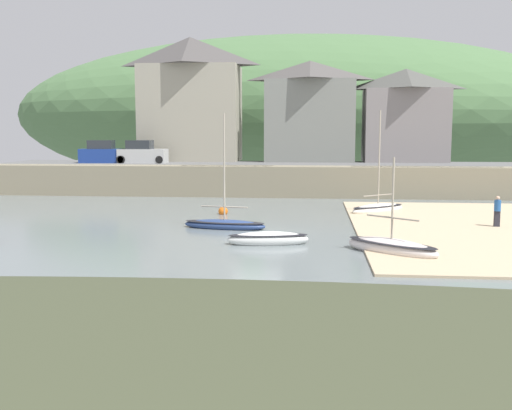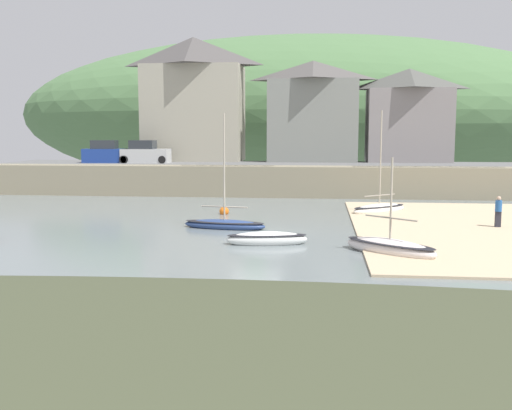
{
  "view_description": "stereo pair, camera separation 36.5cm",
  "coord_description": "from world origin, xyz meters",
  "px_view_note": "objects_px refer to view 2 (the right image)",
  "views": [
    {
      "loc": [
        2.79,
        -29.81,
        5.06
      ],
      "look_at": [
        -0.19,
        1.5,
        1.21
      ],
      "focal_mm": 41.96,
      "sensor_mm": 36.0,
      "label": 1
    },
    {
      "loc": [
        3.15,
        -29.78,
        5.06
      ],
      "look_at": [
        -0.19,
        1.5,
        1.21
      ],
      "focal_mm": 41.96,
      "sensor_mm": 36.0,
      "label": 2
    }
  ],
  "objects_px": {
    "waterfront_building_right": "(408,115)",
    "person_on_slipway": "(498,210)",
    "parked_car_near_slipway": "(107,153)",
    "sailboat_nearest_shore": "(379,209)",
    "waterfront_building_left": "(194,99)",
    "waterfront_building_centre": "(313,111)",
    "parked_car_by_wall": "(145,154)",
    "dinghy_open_wooden": "(225,224)",
    "mooring_buoy": "(224,211)",
    "fishing_boat_green": "(390,248)",
    "sailboat_far_left": "(267,239)"
  },
  "relations": [
    {
      "from": "waterfront_building_right",
      "to": "person_on_slipway",
      "type": "height_order",
      "value": "waterfront_building_right"
    },
    {
      "from": "waterfront_building_right",
      "to": "parked_car_near_slipway",
      "type": "bearing_deg",
      "value": -170.28
    },
    {
      "from": "waterfront_building_right",
      "to": "sailboat_nearest_shore",
      "type": "distance_m",
      "value": 18.7
    },
    {
      "from": "waterfront_building_left",
      "to": "waterfront_building_right",
      "type": "bearing_deg",
      "value": 0.0
    },
    {
      "from": "waterfront_building_centre",
      "to": "parked_car_by_wall",
      "type": "relative_size",
      "value": 2.19
    },
    {
      "from": "dinghy_open_wooden",
      "to": "mooring_buoy",
      "type": "distance_m",
      "value": 5.49
    },
    {
      "from": "person_on_slipway",
      "to": "mooring_buoy",
      "type": "relative_size",
      "value": 2.75
    },
    {
      "from": "dinghy_open_wooden",
      "to": "person_on_slipway",
      "type": "relative_size",
      "value": 3.8
    },
    {
      "from": "sailboat_nearest_shore",
      "to": "mooring_buoy",
      "type": "relative_size",
      "value": 11.13
    },
    {
      "from": "parked_car_near_slipway",
      "to": "mooring_buoy",
      "type": "bearing_deg",
      "value": -53.05
    },
    {
      "from": "parked_car_by_wall",
      "to": "mooring_buoy",
      "type": "distance_m",
      "value": 17.19
    },
    {
      "from": "waterfront_building_left",
      "to": "waterfront_building_centre",
      "type": "height_order",
      "value": "waterfront_building_left"
    },
    {
      "from": "fishing_boat_green",
      "to": "dinghy_open_wooden",
      "type": "distance_m",
      "value": 9.86
    },
    {
      "from": "waterfront_building_left",
      "to": "fishing_boat_green",
      "type": "relative_size",
      "value": 2.67
    },
    {
      "from": "sailboat_far_left",
      "to": "person_on_slipway",
      "type": "distance_m",
      "value": 12.98
    },
    {
      "from": "fishing_boat_green",
      "to": "parked_car_near_slipway",
      "type": "bearing_deg",
      "value": 170.48
    },
    {
      "from": "sailboat_far_left",
      "to": "dinghy_open_wooden",
      "type": "relative_size",
      "value": 0.62
    },
    {
      "from": "waterfront_building_right",
      "to": "person_on_slipway",
      "type": "distance_m",
      "value": 23.51
    },
    {
      "from": "person_on_slipway",
      "to": "fishing_boat_green",
      "type": "bearing_deg",
      "value": -131.48
    },
    {
      "from": "fishing_boat_green",
      "to": "waterfront_building_centre",
      "type": "bearing_deg",
      "value": 137.39
    },
    {
      "from": "parked_car_near_slipway",
      "to": "mooring_buoy",
      "type": "xyz_separation_m",
      "value": [
        12.6,
        -14.22,
        -3.03
      ]
    },
    {
      "from": "sailboat_nearest_shore",
      "to": "fishing_boat_green",
      "type": "distance_m",
      "value": 12.9
    },
    {
      "from": "sailboat_nearest_shore",
      "to": "sailboat_far_left",
      "type": "bearing_deg",
      "value": -157.78
    },
    {
      "from": "waterfront_building_centre",
      "to": "parked_car_near_slipway",
      "type": "distance_m",
      "value": 18.71
    },
    {
      "from": "sailboat_nearest_shore",
      "to": "mooring_buoy",
      "type": "distance_m",
      "value": 9.75
    },
    {
      "from": "sailboat_far_left",
      "to": "waterfront_building_centre",
      "type": "bearing_deg",
      "value": 77.46
    },
    {
      "from": "waterfront_building_left",
      "to": "sailboat_far_left",
      "type": "xyz_separation_m",
      "value": [
        9.31,
        -28.37,
        -7.89
      ]
    },
    {
      "from": "waterfront_building_centre",
      "to": "waterfront_building_right",
      "type": "height_order",
      "value": "waterfront_building_centre"
    },
    {
      "from": "waterfront_building_left",
      "to": "person_on_slipway",
      "type": "height_order",
      "value": "waterfront_building_left"
    },
    {
      "from": "waterfront_building_right",
      "to": "fishing_boat_green",
      "type": "xyz_separation_m",
      "value": [
        -4.85,
        -30.0,
        -6.32
      ]
    },
    {
      "from": "waterfront_building_left",
      "to": "person_on_slipway",
      "type": "distance_m",
      "value": 31.79
    },
    {
      "from": "waterfront_building_centre",
      "to": "fishing_boat_green",
      "type": "bearing_deg",
      "value": -83.07
    },
    {
      "from": "sailboat_nearest_shore",
      "to": "parked_car_near_slipway",
      "type": "xyz_separation_m",
      "value": [
        -22.22,
        12.63,
        2.93
      ]
    },
    {
      "from": "waterfront_building_left",
      "to": "parked_car_by_wall",
      "type": "distance_m",
      "value": 7.47
    },
    {
      "from": "waterfront_building_left",
      "to": "person_on_slipway",
      "type": "relative_size",
      "value": 6.95
    },
    {
      "from": "dinghy_open_wooden",
      "to": "parked_car_by_wall",
      "type": "relative_size",
      "value": 1.5
    },
    {
      "from": "dinghy_open_wooden",
      "to": "mooring_buoy",
      "type": "height_order",
      "value": "dinghy_open_wooden"
    },
    {
      "from": "sailboat_nearest_shore",
      "to": "parked_car_by_wall",
      "type": "height_order",
      "value": "sailboat_nearest_shore"
    },
    {
      "from": "fishing_boat_green",
      "to": "parked_car_by_wall",
      "type": "relative_size",
      "value": 1.02
    },
    {
      "from": "sailboat_far_left",
      "to": "mooring_buoy",
      "type": "distance_m",
      "value": 10.27
    },
    {
      "from": "waterfront_building_left",
      "to": "parked_car_by_wall",
      "type": "relative_size",
      "value": 2.73
    },
    {
      "from": "sailboat_far_left",
      "to": "fishing_boat_green",
      "type": "bearing_deg",
      "value": -26.31
    },
    {
      "from": "sailboat_far_left",
      "to": "mooring_buoy",
      "type": "xyz_separation_m",
      "value": [
        -3.51,
        9.65,
        -0.06
      ]
    },
    {
      "from": "waterfront_building_right",
      "to": "parked_car_near_slipway",
      "type": "relative_size",
      "value": 1.95
    },
    {
      "from": "sailboat_far_left",
      "to": "parked_car_by_wall",
      "type": "height_order",
      "value": "parked_car_by_wall"
    },
    {
      "from": "waterfront_building_right",
      "to": "sailboat_far_left",
      "type": "height_order",
      "value": "waterfront_building_right"
    },
    {
      "from": "waterfront_building_centre",
      "to": "mooring_buoy",
      "type": "xyz_separation_m",
      "value": [
        -5.17,
        -18.72,
        -6.8
      ]
    },
    {
      "from": "sailboat_far_left",
      "to": "parked_car_near_slipway",
      "type": "xyz_separation_m",
      "value": [
        -16.11,
        23.87,
        2.97
      ]
    },
    {
      "from": "sailboat_far_left",
      "to": "dinghy_open_wooden",
      "type": "height_order",
      "value": "dinghy_open_wooden"
    },
    {
      "from": "parked_car_by_wall",
      "to": "person_on_slipway",
      "type": "bearing_deg",
      "value": -36.11
    }
  ]
}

